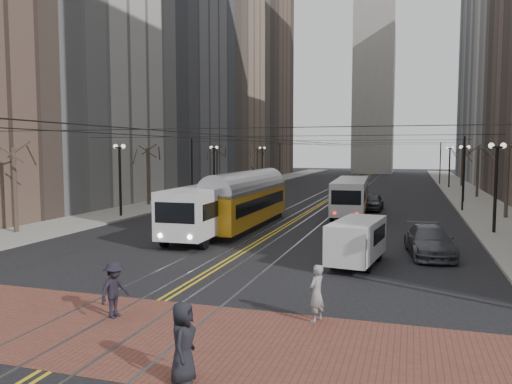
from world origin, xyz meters
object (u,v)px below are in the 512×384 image
Objects in this scene: clock_tower at (375,15)px; cargo_van at (357,243)px; pedestrian_a at (183,342)px; rear_bus at (351,197)px; streetcar at (246,205)px; sedan_parked at (429,241)px; transit_bus at (216,209)px; pedestrian_d at (115,290)px; sedan_grey at (372,202)px; pedestrian_b at (316,293)px.

cargo_van is at bearing -86.30° from clock_tower.
pedestrian_a is (-2.65, -13.24, -0.10)m from cargo_van.
rear_bus is at bearing -87.19° from clock_tower.
streetcar is 13.59m from sedan_parked.
pedestrian_d is at bearing -81.33° from transit_bus.
sedan_parked is (3.35, 3.26, -0.31)m from cargo_van.
rear_bus is 16.07m from sedan_parked.
clock_tower is at bearing -7.50° from pedestrian_a.
cargo_van is at bearing -48.16° from streetcar.
rear_bus is at bearing 53.85° from streetcar.
sedan_grey is 19.35m from sedan_parked.
clock_tower is 98.96m from sedan_parked.
pedestrian_a is at bearing -93.80° from cargo_van.
cargo_van is 0.92× the size of sedan_parked.
cargo_van is at bearing -20.68° from pedestrian_a.
rear_bus reaches higher than sedan_parked.
cargo_van is at bearing -24.56° from pedestrian_d.
cargo_van is 11.89m from pedestrian_d.
cargo_van reaches higher than pedestrian_b.
clock_tower is at bearing -155.63° from pedestrian_b.
transit_bus reaches higher than pedestrian_d.
rear_bus is 26.58m from pedestrian_b.
rear_bus is at bearing -9.85° from pedestrian_a.
cargo_van is (8.65, -9.58, -0.46)m from streetcar.
cargo_van is (6.15, -95.25, -34.89)m from clock_tower.
cargo_van is at bearing -85.72° from rear_bus.
cargo_van is at bearing -142.85° from sedan_parked.
transit_bus is 13.41m from sedan_parked.
pedestrian_d is (-0.59, -105.04, -35.03)m from clock_tower.
streetcar is 14.77m from sedan_grey.
sedan_parked is 12.10m from pedestrian_b.
rear_bus is at bearing 56.89° from transit_bus.
pedestrian_d reaches higher than sedan_grey.
pedestrian_a is at bearing -88.15° from clock_tower.
streetcar is at bearing -134.02° from pedestrian_b.
sedan_parked is (13.00, -3.16, -0.83)m from transit_bus.
sedan_grey is at bearing 95.61° from sedan_parked.
clock_tower is 110.73m from pedestrian_d.
sedan_parked is at bearing -72.25° from rear_bus.
pedestrian_a is at bearing -117.05° from sedan_parked.
clock_tower reaches higher than pedestrian_a.
pedestrian_a is (6.00, -22.83, -0.56)m from streetcar.
pedestrian_b is at bearing -87.69° from sedan_grey.
streetcar reaches higher than sedan_parked.
transit_bus is 17.34m from pedestrian_b.
sedan_grey is (8.76, 15.71, -0.82)m from transit_bus.
clock_tower is 12.60× the size of sedan_parked.
pedestrian_a is (7.00, -19.66, -0.62)m from transit_bus.
clock_tower is 5.77× the size of rear_bus.
pedestrian_a is 5.35m from pedestrian_d.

